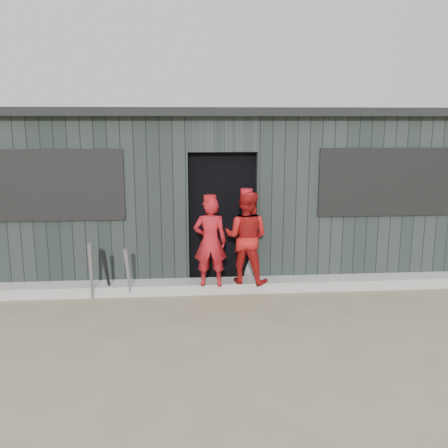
{
  "coord_description": "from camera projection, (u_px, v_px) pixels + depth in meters",
  "views": [
    {
      "loc": [
        -0.55,
        -5.1,
        2.44
      ],
      "look_at": [
        0.0,
        1.8,
        1.0
      ],
      "focal_mm": 40.0,
      "sensor_mm": 36.0,
      "label": 1
    }
  ],
  "objects": [
    {
      "name": "player_red_left",
      "position": [
        210.0,
        242.0,
        6.94
      ],
      "size": [
        0.48,
        0.33,
        1.26
      ],
      "primitive_type": "imported",
      "rotation": [
        0.0,
        0.0,
        3.09
      ],
      "color": "#A9141D",
      "rests_on": "curb"
    },
    {
      "name": "bat_right",
      "position": [
        107.0,
        273.0,
        6.94
      ],
      "size": [
        0.11,
        0.33,
        0.71
      ],
      "primitive_type": "cone",
      "rotation": [
        0.36,
        0.0,
        -0.15
      ],
      "color": "black",
      "rests_on": "ground"
    },
    {
      "name": "player_grey_back",
      "position": [
        256.0,
        247.0,
        7.61
      ],
      "size": [
        0.62,
        0.49,
        1.1
      ],
      "primitive_type": "imported",
      "rotation": [
        0.0,
        0.0,
        2.87
      ],
      "color": "#A2A2A2",
      "rests_on": "ground"
    },
    {
      "name": "bat_left",
      "position": [
        91.0,
        271.0,
        6.82
      ],
      "size": [
        0.11,
        0.22,
        0.84
      ],
      "primitive_type": "cone",
      "rotation": [
        0.17,
        0.0,
        0.19
      ],
      "color": "gray",
      "rests_on": "ground"
    },
    {
      "name": "dugout",
      "position": [
        216.0,
        188.0,
        8.68
      ],
      "size": [
        8.3,
        3.3,
        2.62
      ],
      "color": "black",
      "rests_on": "ground"
    },
    {
      "name": "bat_mid",
      "position": [
        128.0,
        273.0,
        6.9
      ],
      "size": [
        0.12,
        0.22,
        0.73
      ],
      "primitive_type": "cone",
      "rotation": [
        0.2,
        0.0,
        -0.24
      ],
      "color": "gray",
      "rests_on": "ground"
    },
    {
      "name": "curb",
      "position": [
        224.0,
        286.0,
        7.28
      ],
      "size": [
        8.0,
        0.36,
        0.15
      ],
      "primitive_type": "cube",
      "color": "#A0A09B",
      "rests_on": "ground"
    },
    {
      "name": "ground",
      "position": [
        237.0,
        345.0,
        5.52
      ],
      "size": [
        80.0,
        80.0,
        0.0
      ],
      "primitive_type": "plane",
      "color": "#73674F",
      "rests_on": "ground"
    },
    {
      "name": "player_red_right",
      "position": [
        246.0,
        237.0,
        7.09
      ],
      "size": [
        0.79,
        0.71,
        1.33
      ],
      "primitive_type": "imported",
      "rotation": [
        0.0,
        0.0,
        2.76
      ],
      "color": "#AC1615",
      "rests_on": "curb"
    }
  ]
}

